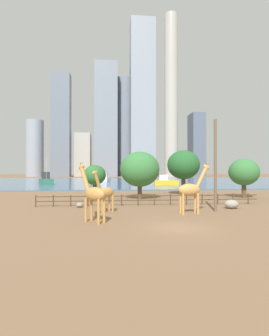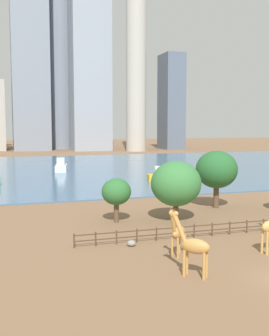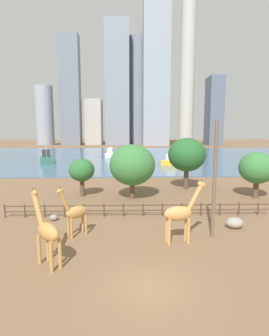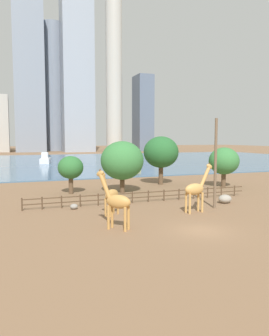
{
  "view_description": "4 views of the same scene",
  "coord_description": "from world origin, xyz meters",
  "px_view_note": "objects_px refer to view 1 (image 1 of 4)",
  "views": [
    {
      "loc": [
        -4.9,
        -18.22,
        4.07
      ],
      "look_at": [
        -0.03,
        30.79,
        4.53
      ],
      "focal_mm": 28.0,
      "sensor_mm": 36.0,
      "label": 1
    },
    {
      "loc": [
        -18.77,
        -23.77,
        10.76
      ],
      "look_at": [
        0.62,
        37.57,
        4.11
      ],
      "focal_mm": 45.0,
      "sensor_mm": 36.0,
      "label": 2
    },
    {
      "loc": [
        -1.19,
        -12.95,
        8.27
      ],
      "look_at": [
        -0.21,
        17.93,
        4.0
      ],
      "focal_mm": 28.0,
      "sensor_mm": 36.0,
      "label": 3
    },
    {
      "loc": [
        -13.25,
        -21.61,
        7.16
      ],
      "look_at": [
        3.16,
        24.23,
        2.7
      ],
      "focal_mm": 35.0,
      "sensor_mm": 36.0,
      "label": 4
    }
  ],
  "objects_px": {
    "boulder_by_pole": "(80,205)",
    "tree_left_large": "(140,169)",
    "tree_right_tall": "(244,172)",
    "giraffe_tall": "(191,189)",
    "tree_center_broad": "(95,175)",
    "giraffe_companion": "(93,194)",
    "giraffe_young": "(105,192)",
    "boulder_near_fence": "(231,204)",
    "boat_tug": "(166,182)",
    "boat_ferry": "(105,179)",
    "tree_left_small": "(183,165)",
    "boat_sailboat": "(46,180)",
    "utility_pole": "(215,165)"
  },
  "relations": [
    {
      "from": "tree_left_small",
      "to": "boat_sailboat",
      "type": "distance_m",
      "value": 43.23
    },
    {
      "from": "tree_right_tall",
      "to": "giraffe_tall",
      "type": "bearing_deg",
      "value": -133.15
    },
    {
      "from": "giraffe_young",
      "to": "tree_left_large",
      "type": "xyz_separation_m",
      "value": [
        4.8,
        11.69,
        2.26
      ]
    },
    {
      "from": "giraffe_tall",
      "to": "boat_tug",
      "type": "xyz_separation_m",
      "value": [
        7.36,
        44.02,
        -1.15
      ]
    },
    {
      "from": "giraffe_tall",
      "to": "boulder_by_pole",
      "type": "height_order",
      "value": "giraffe_tall"
    },
    {
      "from": "giraffe_companion",
      "to": "boulder_by_pole",
      "type": "relative_size",
      "value": 6.23
    },
    {
      "from": "giraffe_tall",
      "to": "boulder_by_pole",
      "type": "xyz_separation_m",
      "value": [
        -10.88,
        5.33,
        -2.01
      ]
    },
    {
      "from": "boulder_by_pole",
      "to": "tree_center_broad",
      "type": "height_order",
      "value": "tree_center_broad"
    },
    {
      "from": "tree_left_large",
      "to": "giraffe_young",
      "type": "bearing_deg",
      "value": -112.32
    },
    {
      "from": "tree_center_broad",
      "to": "tree_right_tall",
      "type": "height_order",
      "value": "tree_right_tall"
    },
    {
      "from": "boat_sailboat",
      "to": "boat_tug",
      "type": "relative_size",
      "value": 1.29
    },
    {
      "from": "tree_center_broad",
      "to": "giraffe_companion",
      "type": "bearing_deg",
      "value": -87.37
    },
    {
      "from": "giraffe_companion",
      "to": "tree_center_broad",
      "type": "height_order",
      "value": "tree_center_broad"
    },
    {
      "from": "tree_right_tall",
      "to": "boulder_near_fence",
      "type": "bearing_deg",
      "value": -124.11
    },
    {
      "from": "giraffe_companion",
      "to": "boulder_near_fence",
      "type": "xyz_separation_m",
      "value": [
        14.24,
        5.95,
        -1.76
      ]
    },
    {
      "from": "tree_left_large",
      "to": "tree_center_broad",
      "type": "distance_m",
      "value": 6.68
    },
    {
      "from": "utility_pole",
      "to": "boat_tug",
      "type": "height_order",
      "value": "utility_pole"
    },
    {
      "from": "giraffe_young",
      "to": "boat_ferry",
      "type": "xyz_separation_m",
      "value": [
        -0.78,
        64.82,
        -0.73
      ]
    },
    {
      "from": "tree_center_broad",
      "to": "giraffe_tall",
      "type": "bearing_deg",
      "value": -56.5
    },
    {
      "from": "boulder_near_fence",
      "to": "tree_right_tall",
      "type": "bearing_deg",
      "value": 55.89
    },
    {
      "from": "tree_right_tall",
      "to": "boulder_by_pole",
      "type": "bearing_deg",
      "value": -161.41
    },
    {
      "from": "giraffe_young",
      "to": "boulder_by_pole",
      "type": "xyz_separation_m",
      "value": [
        -2.8,
        3.84,
        -1.7
      ]
    },
    {
      "from": "boulder_by_pole",
      "to": "boat_ferry",
      "type": "height_order",
      "value": "boat_ferry"
    },
    {
      "from": "giraffe_companion",
      "to": "boat_ferry",
      "type": "relative_size",
      "value": 0.65
    },
    {
      "from": "boat_sailboat",
      "to": "boulder_near_fence",
      "type": "bearing_deg",
      "value": 11.52
    },
    {
      "from": "giraffe_tall",
      "to": "tree_left_small",
      "type": "relative_size",
      "value": 0.65
    },
    {
      "from": "giraffe_tall",
      "to": "utility_pole",
      "type": "height_order",
      "value": "utility_pole"
    },
    {
      "from": "tree_left_large",
      "to": "boat_sailboat",
      "type": "relative_size",
      "value": 0.81
    },
    {
      "from": "giraffe_young",
      "to": "boat_tug",
      "type": "distance_m",
      "value": 45.25
    },
    {
      "from": "boulder_by_pole",
      "to": "tree_left_large",
      "type": "distance_m",
      "value": 11.63
    },
    {
      "from": "tree_left_large",
      "to": "tree_left_small",
      "type": "height_order",
      "value": "tree_left_small"
    },
    {
      "from": "boulder_near_fence",
      "to": "tree_center_broad",
      "type": "height_order",
      "value": "tree_center_broad"
    },
    {
      "from": "giraffe_tall",
      "to": "tree_left_large",
      "type": "bearing_deg",
      "value": 95.66
    },
    {
      "from": "boulder_near_fence",
      "to": "tree_center_broad",
      "type": "xyz_separation_m",
      "value": [
        -15.06,
        11.86,
        2.89
      ]
    },
    {
      "from": "boulder_by_pole",
      "to": "tree_left_large",
      "type": "relative_size",
      "value": 0.11
    },
    {
      "from": "boulder_near_fence",
      "to": "giraffe_companion",
      "type": "bearing_deg",
      "value": -157.34
    },
    {
      "from": "tree_right_tall",
      "to": "giraffe_companion",
      "type": "bearing_deg",
      "value": -142.56
    },
    {
      "from": "utility_pole",
      "to": "boat_ferry",
      "type": "bearing_deg",
      "value": 100.14
    },
    {
      "from": "tree_center_broad",
      "to": "tree_left_small",
      "type": "xyz_separation_m",
      "value": [
        14.43,
        3.9,
        1.62
      ]
    },
    {
      "from": "boat_tug",
      "to": "tree_left_large",
      "type": "bearing_deg",
      "value": -101.64
    },
    {
      "from": "boat_sailboat",
      "to": "tree_left_large",
      "type": "bearing_deg",
      "value": 9.28
    },
    {
      "from": "giraffe_tall",
      "to": "boat_tug",
      "type": "height_order",
      "value": "giraffe_tall"
    },
    {
      "from": "giraffe_tall",
      "to": "tree_center_broad",
      "type": "distance_m",
      "value": 17.66
    },
    {
      "from": "tree_center_broad",
      "to": "tree_right_tall",
      "type": "bearing_deg",
      "value": -4.08
    },
    {
      "from": "giraffe_young",
      "to": "tree_right_tall",
      "type": "height_order",
      "value": "tree_right_tall"
    },
    {
      "from": "boulder_near_fence",
      "to": "boat_ferry",
      "type": "distance_m",
      "value": 65.05
    },
    {
      "from": "boulder_by_pole",
      "to": "boat_tug",
      "type": "distance_m",
      "value": 42.79
    },
    {
      "from": "boat_tug",
      "to": "boulder_near_fence",
      "type": "bearing_deg",
      "value": -85.43
    },
    {
      "from": "tree_center_broad",
      "to": "tree_right_tall",
      "type": "relative_size",
      "value": 0.84
    },
    {
      "from": "giraffe_companion",
      "to": "boat_tug",
      "type": "relative_size",
      "value": 0.73
    }
  ]
}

